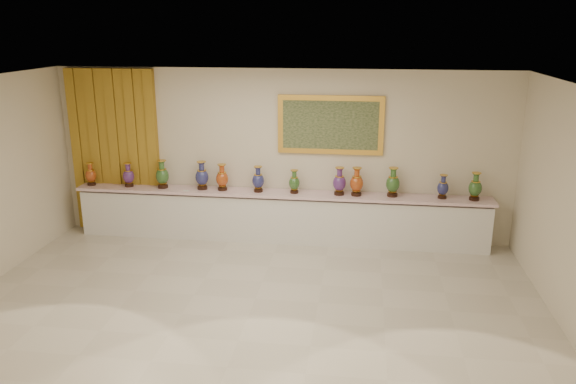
{
  "coord_description": "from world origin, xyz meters",
  "views": [
    {
      "loc": [
        1.42,
        -7.0,
        3.69
      ],
      "look_at": [
        0.23,
        1.7,
        1.08
      ],
      "focal_mm": 35.0,
      "sensor_mm": 36.0,
      "label": 1
    }
  ],
  "objects_px": {
    "vase_0": "(91,175)",
    "vase_2": "(162,176)",
    "counter": "(279,217)",
    "vase_1": "(129,176)"
  },
  "relations": [
    {
      "from": "vase_0",
      "to": "vase_2",
      "type": "distance_m",
      "value": 1.35
    },
    {
      "from": "counter",
      "to": "vase_2",
      "type": "distance_m",
      "value": 2.21
    },
    {
      "from": "vase_0",
      "to": "vase_1",
      "type": "xyz_separation_m",
      "value": [
        0.71,
        0.01,
        0.01
      ]
    },
    {
      "from": "vase_0",
      "to": "vase_1",
      "type": "height_order",
      "value": "vase_1"
    },
    {
      "from": "counter",
      "to": "vase_0",
      "type": "distance_m",
      "value": 3.51
    },
    {
      "from": "counter",
      "to": "vase_1",
      "type": "height_order",
      "value": "vase_1"
    },
    {
      "from": "vase_1",
      "to": "vase_2",
      "type": "bearing_deg",
      "value": -0.13
    },
    {
      "from": "vase_1",
      "to": "vase_2",
      "type": "relative_size",
      "value": 0.86
    },
    {
      "from": "vase_1",
      "to": "counter",
      "type": "bearing_deg",
      "value": 0.32
    },
    {
      "from": "vase_2",
      "to": "vase_0",
      "type": "bearing_deg",
      "value": -179.76
    }
  ]
}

